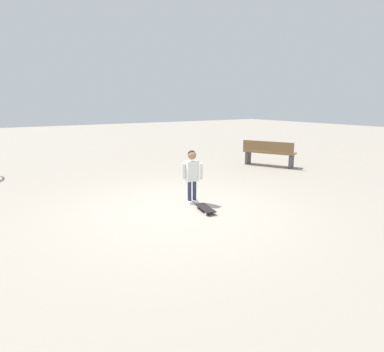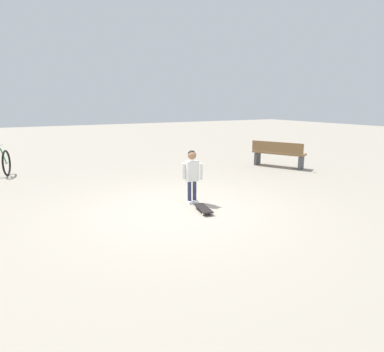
{
  "view_description": "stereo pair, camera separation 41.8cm",
  "coord_description": "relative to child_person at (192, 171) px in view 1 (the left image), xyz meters",
  "views": [
    {
      "loc": [
        4.95,
        -2.93,
        1.97
      ],
      "look_at": [
        -0.31,
        0.44,
        0.55
      ],
      "focal_mm": 30.34,
      "sensor_mm": 36.0,
      "label": 1
    },
    {
      "loc": [
        5.16,
        -2.57,
        1.97
      ],
      "look_at": [
        -0.31,
        0.44,
        0.55
      ],
      "focal_mm": 30.34,
      "sensor_mm": 36.0,
      "label": 2
    }
  ],
  "objects": [
    {
      "name": "child_person",
      "position": [
        0.0,
        0.0,
        0.0
      ],
      "size": [
        0.26,
        0.35,
        1.06
      ],
      "color": "#2D3351",
      "rests_on": "ground"
    },
    {
      "name": "skateboard",
      "position": [
        0.58,
        -0.08,
        -0.6
      ],
      "size": [
        0.59,
        0.29,
        0.07
      ],
      "color": "black",
      "rests_on": "ground"
    },
    {
      "name": "street_bench",
      "position": [
        -1.94,
        4.12,
        -0.23
      ],
      "size": [
        1.63,
        1.11,
        0.8
      ],
      "color": "brown",
      "rests_on": "ground"
    },
    {
      "name": "ground_plane",
      "position": [
        0.31,
        -0.44,
        -0.66
      ],
      "size": [
        50.0,
        50.0,
        0.0
      ],
      "primitive_type": "plane",
      "color": "#9E9384"
    }
  ]
}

